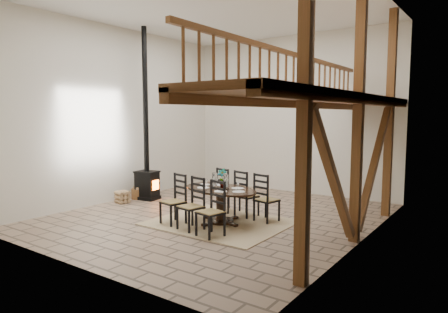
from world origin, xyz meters
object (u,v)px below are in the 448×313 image
Objects in this scene: dining_table at (220,205)px; log_stack at (122,197)px; wood_stove at (147,162)px; log_basket at (139,193)px.

log_stack is at bearing -169.35° from dining_table.
log_stack is at bearing -112.30° from wood_stove.
wood_stove reaches higher than log_basket.
dining_table is 3.65m from log_basket.
log_basket is 0.70m from log_stack.
wood_stove is at bearing 177.38° from dining_table.
log_basket is at bearing -171.16° from wood_stove.
dining_table is 3.50m from log_stack.
dining_table is 3.48m from wood_stove.
dining_table reaches higher than log_basket.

